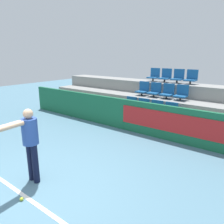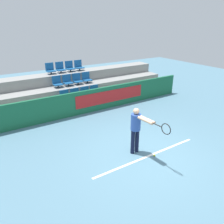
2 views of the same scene
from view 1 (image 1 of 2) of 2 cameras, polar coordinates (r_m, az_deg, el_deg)
name	(u,v)px [view 1 (image 1 of 2)]	position (r m, az deg, el deg)	size (l,w,h in m)	color
ground_plane	(24,192)	(4.84, -21.90, -18.92)	(30.00, 30.00, 0.00)	slate
court_baseline	(22,194)	(4.82, -22.56, -19.13)	(4.04, 0.08, 0.01)	white
barrier_wall	(140,117)	(7.41, 7.30, -1.41)	(11.26, 0.14, 1.10)	#19603D
bleacher_tier_front	(147,122)	(7.96, 9.04, -2.60)	(10.86, 0.92, 0.49)	gray
bleacher_tier_middle	(159,110)	(8.69, 12.06, 0.42)	(10.86, 0.92, 0.99)	gray
bleacher_tier_back	(169,100)	(9.45, 14.61, 2.96)	(10.86, 0.92, 1.48)	gray
stadium_chair_0	(130,105)	(8.34, 4.75, 1.76)	(0.43, 0.40, 0.55)	#333333
stadium_chair_1	(142,107)	(8.06, 7.93, 1.23)	(0.43, 0.40, 0.55)	#333333
stadium_chair_2	(156,109)	(7.82, 11.33, 0.65)	(0.43, 0.40, 0.55)	#333333
stadium_chair_3	(170,112)	(7.61, 14.92, 0.03)	(0.43, 0.40, 0.55)	#333333
stadium_chair_4	(143,89)	(9.02, 8.05, 5.86)	(0.43, 0.40, 0.55)	#333333
stadium_chair_5	(155,91)	(8.76, 11.09, 5.48)	(0.43, 0.40, 0.55)	#333333
stadium_chair_6	(168,92)	(8.54, 14.30, 5.06)	(0.43, 0.40, 0.55)	#333333
stadium_chair_7	(181,94)	(8.34, 17.67, 4.59)	(0.43, 0.40, 0.55)	#333333
stadium_chair_8	(154,76)	(9.76, 10.90, 9.35)	(0.43, 0.40, 0.55)	#333333
stadium_chair_9	(165,76)	(9.53, 13.80, 9.06)	(0.43, 0.40, 0.55)	#333333
stadium_chair_10	(178,77)	(9.32, 16.83, 8.74)	(0.43, 0.40, 0.55)	#333333
stadium_chair_11	(191,78)	(9.14, 19.98, 8.38)	(0.43, 0.40, 0.55)	#333333
tennis_player	(28,139)	(4.70, -21.20, -6.58)	(0.32, 1.48, 1.57)	black
tennis_ball	(22,199)	(4.62, -22.56, -20.25)	(0.07, 0.07, 0.07)	#CCDB33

